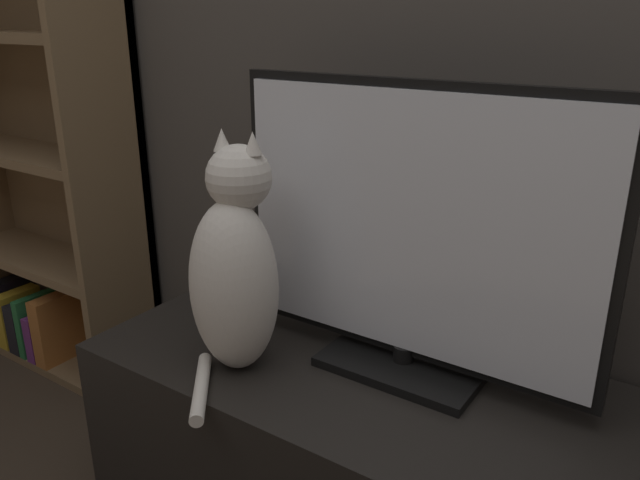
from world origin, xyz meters
name	(u,v)px	position (x,y,z in m)	size (l,w,h in m)	color
tv_stand	(390,477)	(0.00, 0.91, 0.24)	(1.37, 0.54, 0.47)	black
tv	(410,239)	(-0.01, 0.98, 0.77)	(0.79, 0.20, 0.61)	black
cat	(236,271)	(-0.32, 0.79, 0.69)	(0.21, 0.33, 0.51)	silver
bookshelf	(36,124)	(-1.45, 1.09, 0.85)	(0.81, 0.28, 1.88)	brown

